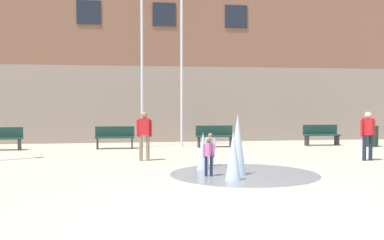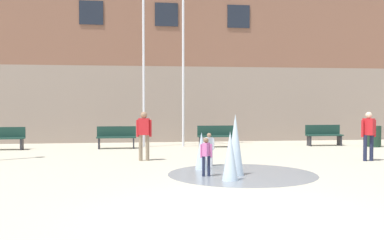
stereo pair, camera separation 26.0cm
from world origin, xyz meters
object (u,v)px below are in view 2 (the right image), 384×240
at_px(child_in_fountain, 206,154).
at_px(adult_in_red, 369,132).
at_px(park_bench_far_left, 4,138).
at_px(park_bench_center, 216,136).
at_px(flagpole_left, 144,42).
at_px(flagpole_right, 184,51).
at_px(park_bench_under_left_flagpole, 116,137).
at_px(park_bench_far_right, 324,135).
at_px(adult_near_bench, 144,132).
at_px(child_with_pink_shirt, 209,147).
at_px(trash_can, 374,136).

bearing_deg(child_in_fountain, adult_in_red, -32.95).
xyz_separation_m(park_bench_far_left, adult_in_red, (12.66, -5.16, 0.45)).
xyz_separation_m(park_bench_center, child_in_fountain, (-1.69, -7.50, 0.10)).
height_order(flagpole_left, flagpole_right, flagpole_left).
xyz_separation_m(park_bench_under_left_flagpole, flagpole_left, (1.17, 0.47, 3.99)).
bearing_deg(adult_in_red, park_bench_far_right, -47.42).
relative_size(park_bench_under_left_flagpole, adult_near_bench, 1.01).
bearing_deg(park_bench_far_left, flagpole_right, 3.51).
xyz_separation_m(adult_in_red, flagpole_right, (-5.35, 5.61, 3.18)).
xyz_separation_m(park_bench_far_right, flagpole_right, (-6.16, 0.40, 3.64)).
bearing_deg(flagpole_right, child_with_pink_shirt, -89.58).
height_order(park_bench_far_right, child_in_fountain, child_in_fountain).
xyz_separation_m(flagpole_left, flagpole_right, (1.69, 0.00, -0.35)).
distance_m(park_bench_under_left_flagpole, flagpole_left, 4.19).
height_order(park_bench_far_right, flagpole_right, flagpole_right).
height_order(adult_in_red, flagpole_right, flagpole_right).
height_order(park_bench_far_right, adult_near_bench, adult_near_bench).
bearing_deg(park_bench_far_right, adult_near_bench, -152.42).
distance_m(park_bench_far_left, trash_can, 15.38).
bearing_deg(adult_in_red, child_in_fountain, 73.54).
xyz_separation_m(park_bench_center, adult_near_bench, (-3.17, -4.15, 0.45)).
height_order(park_bench_far_right, trash_can, park_bench_far_right).
height_order(park_bench_far_right, flagpole_left, flagpole_left).
height_order(park_bench_far_left, flagpole_left, flagpole_left).
xyz_separation_m(adult_in_red, adult_near_bench, (-7.19, 1.03, 0.00)).
bearing_deg(flagpole_right, park_bench_under_left_flagpole, -170.57).
bearing_deg(flagpole_left, child_with_pink_shirt, -74.11).
relative_size(park_bench_far_right, adult_near_bench, 1.01).
bearing_deg(trash_can, adult_near_bench, -161.32).
relative_size(park_bench_far_right, trash_can, 1.78).
xyz_separation_m(adult_in_red, flagpole_left, (-7.05, 5.61, 3.54)).
relative_size(child_in_fountain, trash_can, 1.10).
distance_m(flagpole_left, trash_can, 10.62).
bearing_deg(adult_near_bench, trash_can, -149.72).
distance_m(child_in_fountain, flagpole_right, 8.70).
bearing_deg(park_bench_under_left_flagpole, flagpole_left, 22.16).
bearing_deg(flagpole_right, park_bench_far_left, -176.49).
height_order(adult_in_red, adult_near_bench, same).
bearing_deg(trash_can, park_bench_center, 173.21).
height_order(adult_in_red, child_with_pink_shirt, adult_in_red).
distance_m(park_bench_far_left, flagpole_left, 6.90).
distance_m(park_bench_under_left_flagpole, adult_near_bench, 4.25).
height_order(park_bench_far_left, trash_can, park_bench_far_left).
distance_m(flagpole_right, trash_can, 8.94).
relative_size(adult_near_bench, flagpole_right, 0.21).
bearing_deg(trash_can, child_in_fountain, -141.43).
distance_m(adult_in_red, trash_can, 5.17).
bearing_deg(park_bench_far_left, park_bench_center, 0.10).
height_order(park_bench_under_left_flagpole, flagpole_right, flagpole_right).
relative_size(flagpole_left, flagpole_right, 1.09).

